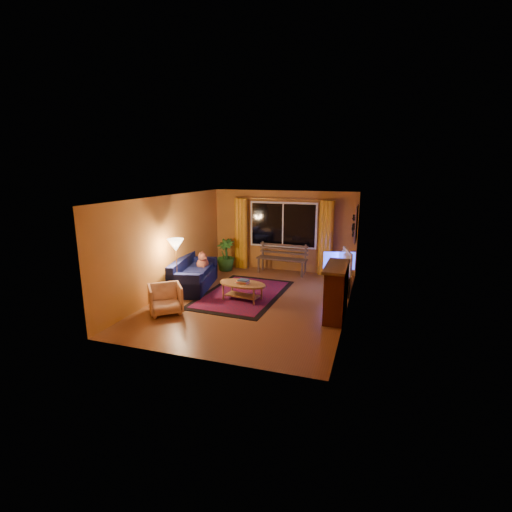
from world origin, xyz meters
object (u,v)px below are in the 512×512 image
(sofa, at_px, (194,273))
(floor_lamp, at_px, (177,268))
(tv_console, at_px, (342,281))
(coffee_table, at_px, (242,292))
(armchair, at_px, (165,298))
(bench, at_px, (282,266))

(sofa, relative_size, floor_lamp, 1.34)
(tv_console, bearing_deg, floor_lamp, -159.24)
(sofa, distance_m, coffee_table, 1.68)
(armchair, bearing_deg, coffee_table, 5.73)
(sofa, height_order, tv_console, sofa)
(sofa, distance_m, tv_console, 3.95)
(sofa, relative_size, coffee_table, 1.64)
(armchair, height_order, tv_console, armchair)
(coffee_table, bearing_deg, armchair, -135.58)
(sofa, xyz_separation_m, tv_console, (3.82, 1.01, -0.15))
(bench, distance_m, floor_lamp, 3.53)
(bench, xyz_separation_m, floor_lamp, (-1.93, -2.91, 0.51))
(tv_console, bearing_deg, sofa, -169.43)
(sofa, xyz_separation_m, coffee_table, (1.59, -0.51, -0.18))
(floor_lamp, relative_size, tv_console, 1.21)
(coffee_table, bearing_deg, sofa, 162.11)
(armchair, xyz_separation_m, coffee_table, (1.34, 1.31, -0.14))
(floor_lamp, xyz_separation_m, tv_console, (3.86, 1.80, -0.48))
(bench, relative_size, coffee_table, 1.28)
(floor_lamp, relative_size, coffee_table, 1.23)
(armchair, xyz_separation_m, tv_console, (3.57, 2.83, -0.10))
(bench, relative_size, tv_console, 1.26)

